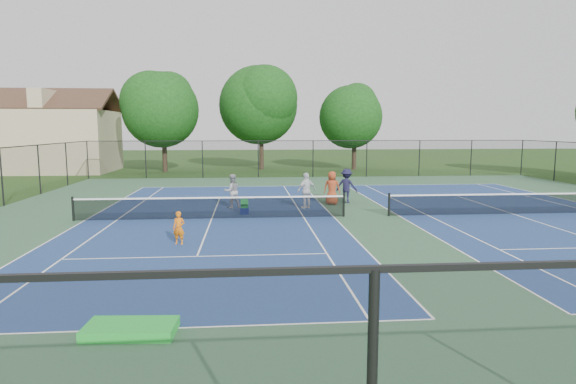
{
  "coord_description": "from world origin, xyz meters",
  "views": [
    {
      "loc": [
        -5.39,
        -21.25,
        3.99
      ],
      "look_at": [
        -3.68,
        -1.0,
        1.3
      ],
      "focal_mm": 30.0,
      "sensor_mm": 36.0,
      "label": 1
    }
  ],
  "objects": [
    {
      "name": "ground",
      "position": [
        0.0,
        0.0,
        0.0
      ],
      "size": [
        140.0,
        140.0,
        0.0
      ],
      "primitive_type": "plane",
      "color": "#234716",
      "rests_on": "ground"
    },
    {
      "name": "court_pad",
      "position": [
        0.0,
        0.0,
        0.0
      ],
      "size": [
        36.0,
        36.0,
        0.01
      ],
      "primitive_type": "cube",
      "color": "#305537",
      "rests_on": "ground"
    },
    {
      "name": "tennis_court_left",
      "position": [
        -7.0,
        0.0,
        0.1
      ],
      "size": [
        12.0,
        23.83,
        1.07
      ],
      "color": "navy",
      "rests_on": "ground"
    },
    {
      "name": "tennis_court_right",
      "position": [
        7.0,
        0.0,
        0.1
      ],
      "size": [
        12.0,
        23.83,
        1.07
      ],
      "color": "navy",
      "rests_on": "ground"
    },
    {
      "name": "perimeter_fence",
      "position": [
        0.0,
        0.0,
        1.6
      ],
      "size": [
        36.08,
        36.08,
        3.02
      ],
      "color": "black",
      "rests_on": "ground"
    },
    {
      "name": "tree_back_a",
      "position": [
        -13.0,
        24.0,
        6.04
      ],
      "size": [
        6.8,
        6.8,
        9.15
      ],
      "color": "#2D2116",
      "rests_on": "ground"
    },
    {
      "name": "tree_back_b",
      "position": [
        -4.0,
        26.0,
        6.6
      ],
      "size": [
        7.6,
        7.6,
        10.03
      ],
      "color": "#2D2116",
      "rests_on": "ground"
    },
    {
      "name": "tree_back_c",
      "position": [
        5.0,
        25.0,
        5.48
      ],
      "size": [
        6.0,
        6.0,
        8.4
      ],
      "color": "#2D2116",
      "rests_on": "ground"
    },
    {
      "name": "clapboard_house",
      "position": [
        -23.0,
        25.0,
        3.09
      ],
      "size": [
        10.8,
        8.1,
        7.65
      ],
      "color": "tan",
      "rests_on": "ground"
    },
    {
      "name": "child_player",
      "position": [
        -7.78,
        -4.68,
        0.58
      ],
      "size": [
        0.47,
        0.36,
        1.16
      ],
      "primitive_type": "imported",
      "rotation": [
        0.0,
        0.0,
        -0.21
      ],
      "color": "orange",
      "rests_on": "ground"
    },
    {
      "name": "instructor",
      "position": [
        -6.18,
        2.84,
        0.86
      ],
      "size": [
        1.02,
        0.91,
        1.72
      ],
      "primitive_type": "imported",
      "rotation": [
        0.0,
        0.0,
        3.51
      ],
      "color": "#949496",
      "rests_on": "ground"
    },
    {
      "name": "bystander_a",
      "position": [
        -2.46,
        2.4,
        0.91
      ],
      "size": [
        1.15,
        0.9,
        1.82
      ],
      "primitive_type": "imported",
      "rotation": [
        0.0,
        0.0,
        3.64
      ],
      "color": "silver",
      "rests_on": "ground"
    },
    {
      "name": "bystander_b",
      "position": [
        -0.07,
        4.09,
        0.92
      ],
      "size": [
        1.37,
        1.19,
        1.84
      ],
      "primitive_type": "imported",
      "rotation": [
        0.0,
        0.0,
        2.61
      ],
      "color": "#181734",
      "rests_on": "ground"
    },
    {
      "name": "bystander_c",
      "position": [
        -0.97,
        3.54,
        0.89
      ],
      "size": [
        0.98,
        0.76,
        1.77
      ],
      "primitive_type": "imported",
      "rotation": [
        0.0,
        0.0,
        2.9
      ],
      "color": "#9C3A1C",
      "rests_on": "ground"
    },
    {
      "name": "ball_crate",
      "position": [
        -5.55,
        1.08,
        0.15
      ],
      "size": [
        0.41,
        0.33,
        0.3
      ],
      "primitive_type": "cube",
      "rotation": [
        0.0,
        0.0,
        0.03
      ],
      "color": "navy",
      "rests_on": "ground"
    },
    {
      "name": "ball_hopper",
      "position": [
        -5.55,
        1.08,
        0.51
      ],
      "size": [
        0.35,
        0.29,
        0.41
      ],
      "primitive_type": "cube",
      "rotation": [
        0.0,
        0.0,
        -0.04
      ],
      "color": "green",
      "rests_on": "ball_crate"
    },
    {
      "name": "green_tarp",
      "position": [
        -7.7,
        -12.08,
        0.11
      ],
      "size": [
        1.8,
        0.99,
        0.2
      ],
      "primitive_type": "cube",
      "rotation": [
        0.0,
        0.0,
        -0.07
      ],
      "color": "green",
      "rests_on": "ground"
    }
  ]
}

